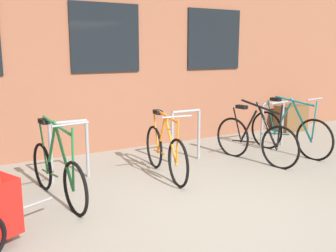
{
  "coord_description": "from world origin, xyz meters",
  "views": [
    {
      "loc": [
        -2.59,
        -3.6,
        1.9
      ],
      "look_at": [
        0.38,
        1.6,
        0.72
      ],
      "focal_mm": 41.87,
      "sensor_mm": 36.0,
      "label": 1
    }
  ],
  "objects_px": {
    "bicycle_orange": "(165,151)",
    "bicycle_teal": "(289,132)",
    "bicycle_black": "(255,139)",
    "planter_box": "(291,118)",
    "bicycle_green": "(57,172)"
  },
  "relations": [
    {
      "from": "bicycle_orange",
      "to": "planter_box",
      "type": "distance_m",
      "value": 4.47
    },
    {
      "from": "bicycle_green",
      "to": "bicycle_black",
      "type": "bearing_deg",
      "value": 1.3
    },
    {
      "from": "bicycle_black",
      "to": "planter_box",
      "type": "distance_m",
      "value": 2.98
    },
    {
      "from": "planter_box",
      "to": "bicycle_teal",
      "type": "bearing_deg",
      "value": -137.87
    },
    {
      "from": "bicycle_orange",
      "to": "bicycle_black",
      "type": "distance_m",
      "value": 1.69
    },
    {
      "from": "bicycle_orange",
      "to": "bicycle_green",
      "type": "relative_size",
      "value": 0.96
    },
    {
      "from": "bicycle_black",
      "to": "planter_box",
      "type": "bearing_deg",
      "value": 31.72
    },
    {
      "from": "bicycle_teal",
      "to": "bicycle_black",
      "type": "distance_m",
      "value": 0.92
    },
    {
      "from": "bicycle_black",
      "to": "bicycle_green",
      "type": "xyz_separation_m",
      "value": [
        -3.36,
        -0.08,
        -0.01
      ]
    },
    {
      "from": "bicycle_orange",
      "to": "planter_box",
      "type": "xyz_separation_m",
      "value": [
        4.22,
        1.45,
        -0.08
      ]
    },
    {
      "from": "bicycle_orange",
      "to": "bicycle_teal",
      "type": "xyz_separation_m",
      "value": [
        2.6,
        -0.01,
        0.02
      ]
    },
    {
      "from": "bicycle_green",
      "to": "planter_box",
      "type": "height_order",
      "value": "bicycle_green"
    },
    {
      "from": "bicycle_black",
      "to": "bicycle_teal",
      "type": "bearing_deg",
      "value": 6.13
    },
    {
      "from": "bicycle_orange",
      "to": "bicycle_green",
      "type": "distance_m",
      "value": 1.68
    },
    {
      "from": "bicycle_teal",
      "to": "planter_box",
      "type": "bearing_deg",
      "value": 42.13
    }
  ]
}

